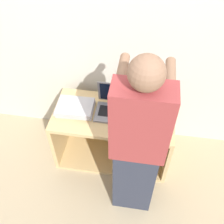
{
  "coord_description": "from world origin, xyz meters",
  "views": [
    {
      "loc": [
        0.24,
        -1.34,
        2.43
      ],
      "look_at": [
        0.0,
        0.2,
        0.75
      ],
      "focal_mm": 42.0,
      "sensor_mm": 36.0,
      "label": 1
    }
  ],
  "objects_px": {
    "laptop_open": "(114,107)",
    "laptop_stack_left": "(75,108)",
    "laptop_stack_right": "(153,115)",
    "person": "(137,148)"
  },
  "relations": [
    {
      "from": "laptop_open",
      "to": "laptop_stack_right",
      "type": "height_order",
      "value": "laptop_open"
    },
    {
      "from": "person",
      "to": "laptop_open",
      "type": "bearing_deg",
      "value": 115.35
    },
    {
      "from": "laptop_stack_right",
      "to": "person",
      "type": "relative_size",
      "value": 0.22
    },
    {
      "from": "laptop_open",
      "to": "person",
      "type": "distance_m",
      "value": 0.61
    },
    {
      "from": "laptop_stack_left",
      "to": "laptop_stack_right",
      "type": "distance_m",
      "value": 0.73
    },
    {
      "from": "laptop_open",
      "to": "laptop_stack_left",
      "type": "distance_m",
      "value": 0.37
    },
    {
      "from": "laptop_open",
      "to": "laptop_stack_left",
      "type": "xyz_separation_m",
      "value": [
        -0.36,
        -0.05,
        -0.02
      ]
    },
    {
      "from": "person",
      "to": "laptop_stack_right",
      "type": "bearing_deg",
      "value": 77.21
    },
    {
      "from": "laptop_stack_right",
      "to": "person",
      "type": "distance_m",
      "value": 0.52
    },
    {
      "from": "laptop_open",
      "to": "person",
      "type": "height_order",
      "value": "person"
    }
  ]
}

